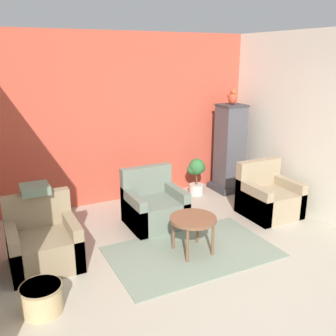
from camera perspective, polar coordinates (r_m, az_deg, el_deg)
The scene contains 13 objects.
ground_plane at distance 4.19m, azimuth 10.31°, elevation -18.62°, with size 20.00×20.00×0.00m, color #B2A893.
wall_back_accent at distance 6.30m, azimuth -6.65°, elevation 7.41°, with size 4.68×0.06×2.78m.
wall_right at distance 6.23m, azimuth 19.44°, elevation 6.46°, with size 0.06×3.14×2.78m.
area_rug at distance 4.89m, azimuth 3.75°, elevation -12.62°, with size 2.08×1.28×0.01m.
coffee_table at distance 4.70m, azimuth 3.85°, elevation -8.14°, with size 0.59×0.59×0.48m.
armchair_left at distance 4.75m, azimuth -18.44°, elevation -10.90°, with size 0.79×0.75×0.82m.
armchair_right at distance 6.06m, azimuth 15.02°, elevation -4.46°, with size 0.79×0.75×0.82m.
armchair_middle at distance 5.52m, azimuth -2.17°, elevation -5.98°, with size 0.79×0.75×0.82m.
birdcage at distance 6.89m, azimuth 9.38°, elevation 2.71°, with size 0.58×0.58×1.58m.
parrot at distance 6.73m, azimuth 9.76°, elevation 10.63°, with size 0.13×0.24×0.28m.
potted_plant at distance 6.67m, azimuth 4.37°, elevation -0.82°, with size 0.32×0.29×0.66m.
wicker_basket at distance 4.03m, azimuth -18.68°, elevation -18.22°, with size 0.41×0.41×0.29m.
throw_pillow at distance 4.76m, azimuth -19.62°, elevation -3.03°, with size 0.33×0.33×0.10m.
Camera 1 is at (-2.15, -2.67, 2.41)m, focal length 40.00 mm.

